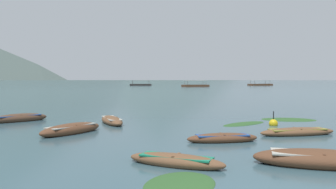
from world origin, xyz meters
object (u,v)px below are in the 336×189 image
object	(u,v)px
rowboat_3	(19,118)
mooring_buoy	(273,124)
rowboat_4	(71,129)
ferry_2	(141,85)
rowboat_0	(298,132)
ferry_1	(195,85)
rowboat_2	(321,160)
rowboat_1	(112,121)
rowboat_7	(223,138)
rowboat_5	(176,161)
ferry_0	(260,84)

from	to	relation	value
rowboat_3	mooring_buoy	distance (m)	15.96
rowboat_4	ferry_2	bearing A→B (deg)	88.84
rowboat_0	ferry_1	xyz separation A→B (m)	(11.43, 106.04, 0.30)
rowboat_2	ferry_2	xyz separation A→B (m)	(-6.62, 133.91, 0.24)
rowboat_4	rowboat_1	bearing A→B (deg)	65.74
rowboat_4	mooring_buoy	size ratio (longest dim) A/B	3.72
rowboat_4	ferry_1	xyz separation A→B (m)	(22.59, 104.73, 0.25)
rowboat_3	rowboat_4	world-z (taller)	rowboat_4
mooring_buoy	ferry_1	bearing A→B (deg)	83.72
rowboat_4	rowboat_7	size ratio (longest dim) A/B	1.13
rowboat_1	rowboat_4	distance (m)	4.08
rowboat_5	ferry_0	world-z (taller)	ferry_0
rowboat_1	rowboat_4	world-z (taller)	rowboat_4
rowboat_0	rowboat_1	distance (m)	10.74
rowboat_3	rowboat_4	xyz separation A→B (m)	(4.38, -5.16, 0.00)
ferry_2	mooring_buoy	xyz separation A→B (m)	(8.71, -124.69, -0.34)
rowboat_3	ferry_0	xyz separation A→B (m)	(58.47, 120.41, 0.25)
rowboat_4	ferry_1	bearing A→B (deg)	77.83
rowboat_2	rowboat_7	bearing A→B (deg)	116.20
rowboat_1	rowboat_5	distance (m)	10.87
rowboat_0	rowboat_3	xyz separation A→B (m)	(-15.54, 6.48, 0.05)
mooring_buoy	rowboat_4	bearing A→B (deg)	-169.56
rowboat_7	mooring_buoy	xyz separation A→B (m)	(4.21, 4.91, -0.04)
rowboat_1	rowboat_3	xyz separation A→B (m)	(-6.06, 1.44, 0.03)
ferry_0	rowboat_0	bearing A→B (deg)	-108.69
ferry_1	rowboat_4	bearing A→B (deg)	-102.17
rowboat_2	rowboat_3	world-z (taller)	rowboat_2
rowboat_5	rowboat_3	bearing A→B (deg)	127.20
rowboat_1	ferry_2	bearing A→B (deg)	89.58
rowboat_1	ferry_2	xyz separation A→B (m)	(0.90, 123.04, 0.28)
rowboat_3	rowboat_7	bearing A→B (deg)	-34.90
ferry_2	rowboat_0	bearing A→B (deg)	-86.16
rowboat_1	rowboat_7	world-z (taller)	rowboat_1
rowboat_5	ferry_2	distance (m)	133.51
rowboat_5	ferry_2	xyz separation A→B (m)	(-2.07, 133.50, 0.30)
rowboat_3	ferry_0	world-z (taller)	ferry_0
rowboat_0	rowboat_2	size ratio (longest dim) A/B	0.92
rowboat_2	ferry_2	bearing A→B (deg)	92.83
rowboat_7	ferry_1	world-z (taller)	ferry_1
rowboat_2	rowboat_3	xyz separation A→B (m)	(-13.57, 12.30, -0.01)
mooring_buoy	rowboat_5	bearing A→B (deg)	-127.00
rowboat_0	rowboat_3	distance (m)	16.84
rowboat_2	ferry_2	distance (m)	134.07
ferry_0	ferry_1	xyz separation A→B (m)	(-31.51, -20.85, 0.00)
rowboat_4	rowboat_0	bearing A→B (deg)	-6.72
rowboat_2	rowboat_1	bearing A→B (deg)	124.68
rowboat_1	ferry_1	size ratio (longest dim) A/B	0.37
ferry_0	ferry_2	distance (m)	51.53
rowboat_3	rowboat_2	bearing A→B (deg)	-42.18
rowboat_4	ferry_0	world-z (taller)	ferry_0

